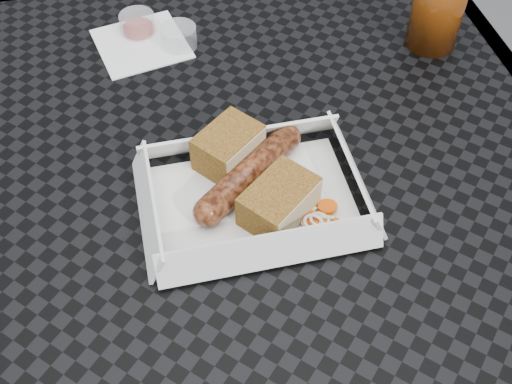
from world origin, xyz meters
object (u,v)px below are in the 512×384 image
food_tray (254,201)px  patio_table (248,183)px  bratwurst (249,173)px  drink_glass (439,5)px

food_tray → patio_table: bearing=82.0°
food_tray → bratwurst: (0.00, 0.03, 0.02)m
bratwurst → food_tray: bearing=-91.3°
drink_glass → bratwurst: bearing=-146.7°
drink_glass → patio_table: bearing=-155.2°
patio_table → drink_glass: 0.35m
patio_table → food_tray: food_tray is taller
patio_table → drink_glass: size_ratio=6.36×
food_tray → drink_glass: size_ratio=1.75×
food_tray → drink_glass: drink_glass is taller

